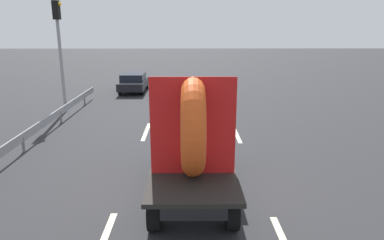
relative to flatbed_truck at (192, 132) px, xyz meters
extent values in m
plane|color=#28282B|center=(0.12, -0.35, -1.61)|extent=(120.00, 120.00, 0.00)
cylinder|color=black|center=(-0.85, 1.07, -1.16)|extent=(0.28, 0.90, 0.90)
cylinder|color=black|center=(0.85, 1.07, -1.16)|extent=(0.28, 0.90, 0.90)
cylinder|color=black|center=(-0.85, -2.10, -1.16)|extent=(0.28, 0.90, 0.90)
cylinder|color=black|center=(0.85, -2.10, -1.16)|extent=(0.28, 0.90, 0.90)
cube|color=black|center=(0.00, -0.57, -0.72)|extent=(1.30, 5.02, 0.25)
cube|color=silver|center=(0.00, 1.07, 0.08)|extent=(2.00, 1.75, 1.35)
cube|color=black|center=(0.00, 1.02, 0.38)|extent=(2.02, 1.67, 0.44)
cube|color=black|center=(0.00, -1.44, -0.54)|extent=(2.00, 3.27, 0.10)
cube|color=black|center=(0.00, 0.14, 0.06)|extent=(1.80, 0.08, 1.10)
torus|color=#D84C19|center=(0.00, -1.59, 0.61)|extent=(0.52, 2.21, 2.21)
cube|color=red|center=(0.00, -1.59, 0.61)|extent=(1.90, 0.03, 2.21)
cylinder|color=black|center=(-4.50, 15.97, -1.32)|extent=(0.20, 0.58, 0.58)
cylinder|color=black|center=(-3.08, 15.97, -1.32)|extent=(0.20, 0.58, 0.58)
cylinder|color=black|center=(-4.50, 13.52, -1.32)|extent=(0.20, 0.58, 0.58)
cylinder|color=black|center=(-3.08, 13.52, -1.32)|extent=(0.20, 0.58, 0.58)
cube|color=black|center=(-3.79, 14.74, -1.06)|extent=(1.65, 3.84, 0.50)
cube|color=black|center=(-3.79, 14.65, -0.58)|extent=(1.48, 2.15, 0.46)
cylinder|color=gray|center=(-6.54, 9.06, 0.71)|extent=(0.16, 0.16, 4.64)
cube|color=black|center=(-6.54, 9.06, 3.48)|extent=(0.30, 0.36, 0.90)
sphere|color=yellow|center=(-6.37, 9.06, 3.76)|extent=(0.20, 0.20, 0.20)
cube|color=gray|center=(-5.96, 4.78, -1.06)|extent=(0.06, 15.42, 0.32)
cylinder|color=slate|center=(-5.96, 2.85, -1.33)|extent=(0.10, 0.10, 0.55)
cylinder|color=slate|center=(-5.96, 6.70, -1.33)|extent=(0.10, 0.10, 0.55)
cylinder|color=slate|center=(-5.96, 10.56, -1.33)|extent=(0.10, 0.10, 0.55)
cube|color=beige|center=(-1.90, 5.33, -1.60)|extent=(0.16, 2.56, 0.01)
cube|color=beige|center=(1.90, 5.13, -1.60)|extent=(0.16, 2.76, 0.01)
camera|label=1|loc=(-0.10, -9.15, 2.79)|focal=33.27mm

